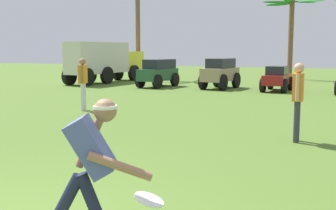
# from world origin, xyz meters

# --- Properties ---
(frisbee_thrower) EXTENTS (1.14, 0.54, 1.39)m
(frisbee_thrower) POSITION_xyz_m (0.94, 0.18, 0.79)
(frisbee_thrower) COLOR #191E38
(frisbee_thrower) RESTS_ON ground_plane
(frisbee_in_flight) EXTENTS (0.33, 0.34, 0.11)m
(frisbee_in_flight) POSITION_xyz_m (1.52, 0.22, 0.53)
(frisbee_in_flight) COLOR white
(teammate_near_sideline) EXTENTS (0.22, 0.50, 1.56)m
(teammate_near_sideline) POSITION_xyz_m (2.06, 5.61, 0.94)
(teammate_near_sideline) COLOR #33333D
(teammate_near_sideline) RESTS_ON ground_plane
(teammate_midfield) EXTENTS (0.30, 0.49, 1.56)m
(teammate_midfield) POSITION_xyz_m (-4.35, 7.45, 0.94)
(teammate_midfield) COLOR silver
(teammate_midfield) RESTS_ON ground_plane
(parked_car_slot_a) EXTENTS (1.37, 2.48, 1.34)m
(parked_car_slot_a) POSITION_xyz_m (-5.76, 15.62, 0.72)
(parked_car_slot_a) COLOR #235133
(parked_car_slot_a) RESTS_ON ground_plane
(parked_car_slot_b) EXTENTS (1.42, 2.45, 1.40)m
(parked_car_slot_b) POSITION_xyz_m (-2.75, 16.01, 0.74)
(parked_car_slot_b) COLOR #998466
(parked_car_slot_b) RESTS_ON ground_plane
(parked_car_slot_c) EXTENTS (1.14, 2.22, 1.10)m
(parked_car_slot_c) POSITION_xyz_m (-0.09, 15.85, 0.56)
(parked_car_slot_c) COLOR maroon
(parked_car_slot_c) RESTS_ON ground_plane
(box_truck) EXTENTS (1.78, 5.98, 2.20)m
(box_truck) POSITION_xyz_m (-9.59, 16.78, 1.23)
(box_truck) COLOR yellow
(box_truck) RESTS_ON ground_plane
(palm_tree_far_left) EXTENTS (3.43, 3.52, 7.02)m
(palm_tree_far_left) POSITION_xyz_m (-9.47, 20.37, 4.41)
(palm_tree_far_left) COLOR brown
(palm_tree_far_left) RESTS_ON ground_plane
(palm_tree_left_of_centre) EXTENTS (3.63, 3.22, 5.00)m
(palm_tree_left_of_centre) POSITION_xyz_m (-0.72, 23.83, 3.22)
(palm_tree_left_of_centre) COLOR brown
(palm_tree_left_of_centre) RESTS_ON ground_plane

